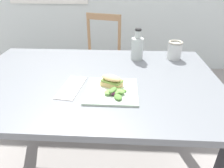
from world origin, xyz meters
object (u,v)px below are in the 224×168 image
dining_table (93,96)px  mason_jar_iced_tea (175,51)px  plate_lunch (112,91)px  fork_on_napkin (73,85)px  chair_wooden_far (99,58)px  bottle_cold_brew (137,49)px  sandwich_half_front (112,81)px

dining_table → mason_jar_iced_tea: 0.60m
plate_lunch → fork_on_napkin: plate_lunch is taller
chair_wooden_far → mason_jar_iced_tea: bearing=-51.0°
chair_wooden_far → fork_on_napkin: (-0.01, -1.10, 0.30)m
bottle_cold_brew → chair_wooden_far: bearing=114.5°
dining_table → plate_lunch: size_ratio=5.48×
sandwich_half_front → fork_on_napkin: bearing=178.0°
plate_lunch → bottle_cold_brew: (0.14, 0.42, 0.06)m
sandwich_half_front → fork_on_napkin: sandwich_half_front is taller
plate_lunch → bottle_cold_brew: size_ratio=1.25×
bottle_cold_brew → mason_jar_iced_tea: bearing=4.8°
bottle_cold_brew → sandwich_half_front: bearing=-110.0°
sandwich_half_front → plate_lunch: bearing=-88.1°
dining_table → fork_on_napkin: fork_on_napkin is taller
dining_table → sandwich_half_front: size_ratio=11.74×
sandwich_half_front → bottle_cold_brew: (0.14, 0.38, 0.03)m
plate_lunch → sandwich_half_front: bearing=91.9°
bottle_cold_brew → mason_jar_iced_tea: (0.24, 0.02, -0.01)m
dining_table → fork_on_napkin: 0.18m
plate_lunch → mason_jar_iced_tea: bearing=49.4°
sandwich_half_front → fork_on_napkin: (-0.20, 0.01, -0.03)m
dining_table → sandwich_half_front: 0.22m
bottle_cold_brew → mason_jar_iced_tea: bottle_cold_brew is taller
sandwich_half_front → bottle_cold_brew: bearing=70.0°
chair_wooden_far → mason_jar_iced_tea: size_ratio=7.52×
plate_lunch → bottle_cold_brew: 0.45m
plate_lunch → fork_on_napkin: 0.20m
fork_on_napkin → mason_jar_iced_tea: (0.58, 0.40, 0.05)m
fork_on_napkin → bottle_cold_brew: (0.34, 0.38, 0.06)m
dining_table → chair_wooden_far: chair_wooden_far is taller
chair_wooden_far → sandwich_half_front: (0.19, -1.11, 0.33)m
fork_on_napkin → bottle_cold_brew: bearing=48.3°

